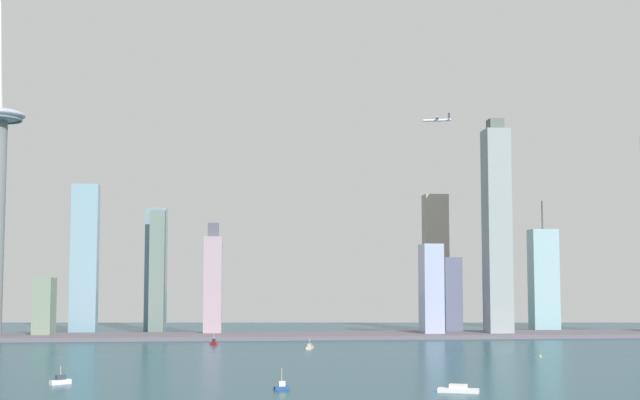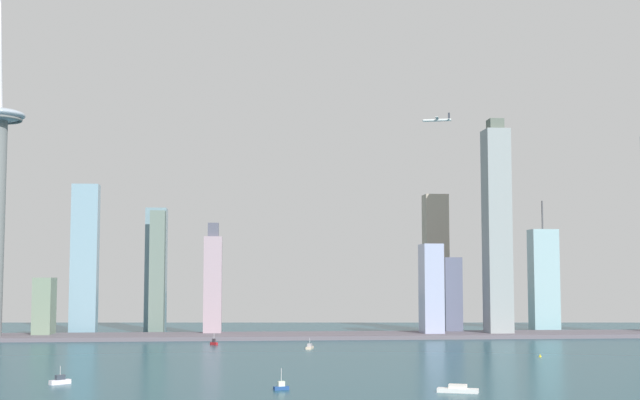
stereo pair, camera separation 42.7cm
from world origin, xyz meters
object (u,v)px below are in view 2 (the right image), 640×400
Objects in this scene: skyscraper_6 at (436,262)px; boat_6 at (458,390)px; skyscraper_10 at (156,270)px; skyscraper_0 at (544,280)px; skyscraper_4 at (431,290)px; skyscraper_3 at (85,259)px; skyscraper_7 at (497,230)px; boat_1 at (281,387)px; boat_5 at (60,381)px; skyscraper_8 at (213,284)px; skyscraper_11 at (451,296)px; boat_3 at (310,347)px; channel_buoy_0 at (540,355)px; boat_0 at (214,343)px; airplane at (437,120)px; skyscraper_9 at (157,272)px; skyscraper_5 at (44,308)px.

boat_6 is (-91.75, -450.77, -63.20)m from skyscraper_6.
boat_6 is at bearing -69.27° from skyscraper_10.
skyscraper_0 is 1.57× the size of skyscraper_4.
skyscraper_10 is (59.03, 37.59, -9.02)m from skyscraper_3.
boat_1 is (-202.54, -345.93, -89.35)m from skyscraper_7.
skyscraper_6 is at bearing -164.71° from boat_5.
skyscraper_8 reaches higher than skyscraper_11.
skyscraper_11 is at bearing 2.09° from skyscraper_8.
boat_1 reaches higher than boat_3.
skyscraper_6 reaches higher than channel_buoy_0.
skyscraper_6 is at bearing 83.99° from boat_0.
skyscraper_7 reaches higher than skyscraper_6.
boat_0 is 0.62× the size of boat_3.
airplane reaches higher than boat_0.
skyscraper_9 is at bearing -83.24° from skyscraper_10.
skyscraper_3 reaches higher than boat_5.
skyscraper_0 is 548.73m from boat_5.
boat_5 reaches higher than channel_buoy_0.
skyscraper_10 is at bearing 179.24° from skyscraper_6.
skyscraper_4 is 0.42× the size of skyscraper_7.
skyscraper_6 is 469.56m from boat_1.
skyscraper_4 is 145.05m from airplane.
skyscraper_9 is at bearing -2.38° from airplane.
skyscraper_9 is at bearing -131.61° from boat_3.
skyscraper_3 is 326.38m from skyscraper_11.
airplane is at bearing -130.17° from boat_1.
airplane is at bearing -85.79° from skyscraper_4.
skyscraper_10 is at bearing 41.99° from skyscraper_5.
boat_0 is at bearing 150.03° from channel_buoy_0.
channel_buoy_0 is (274.88, 120.98, -0.67)m from boat_5.
skyscraper_4 reaches higher than channel_buoy_0.
skyscraper_0 is 349.36m from boat_0.
boat_3 is at bearing -123.84° from skyscraper_6.
boat_5 is at bearing 65.08° from airplane.
skyscraper_10 is at bearing 178.62° from skyscraper_0.
skyscraper_4 is 242.62m from skyscraper_9.
airplane reaches higher than boat_3.
skyscraper_7 is at bearing -130.03° from skyscraper_0.
skyscraper_5 is 118.51m from skyscraper_10.
skyscraper_4 is 325.71m from skyscraper_5.
skyscraper_6 is 464.33m from boat_6.
airplane is (1.67, -22.65, 143.26)m from skyscraper_4.
skyscraper_7 reaches higher than channel_buoy_0.
boat_3 is at bearing 150.98° from channel_buoy_0.
skyscraper_4 is 169.41m from boat_3.
skyscraper_3 is 13.77× the size of boat_1.
skyscraper_8 is 6.80× the size of boat_3.
skyscraper_10 is 272.50m from skyscraper_11.
skyscraper_9 is 4.65× the size of airplane.
skyscraper_3 reaches higher than boat_0.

